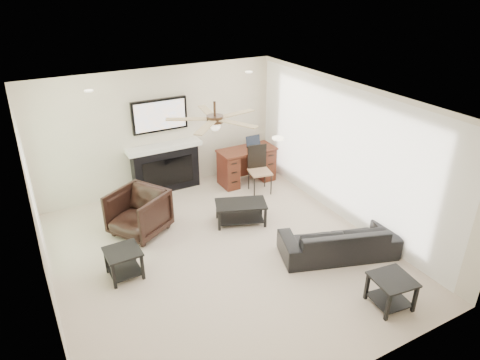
{
  "coord_description": "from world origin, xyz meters",
  "views": [
    {
      "loc": [
        -2.46,
        -5.14,
        4.12
      ],
      "look_at": [
        0.55,
        0.38,
        1.04
      ],
      "focal_mm": 32.0,
      "sensor_mm": 36.0,
      "label": 1
    }
  ],
  "objects_px": {
    "armchair": "(139,213)",
    "coffee_table": "(241,213)",
    "sofa": "(339,240)",
    "desk": "(247,165)",
    "fireplace_unit": "(164,147)"
  },
  "relations": [
    {
      "from": "armchair",
      "to": "desk",
      "type": "bearing_deg",
      "value": 76.45
    },
    {
      "from": "armchair",
      "to": "coffee_table",
      "type": "height_order",
      "value": "armchair"
    },
    {
      "from": "sofa",
      "to": "fireplace_unit",
      "type": "relative_size",
      "value": 0.96
    },
    {
      "from": "fireplace_unit",
      "to": "coffee_table",
      "type": "bearing_deg",
      "value": -69.04
    },
    {
      "from": "sofa",
      "to": "desk",
      "type": "height_order",
      "value": "desk"
    },
    {
      "from": "sofa",
      "to": "fireplace_unit",
      "type": "xyz_separation_m",
      "value": [
        -1.62,
        3.48,
        0.69
      ]
    },
    {
      "from": "armchair",
      "to": "desk",
      "type": "xyz_separation_m",
      "value": [
        2.62,
        0.87,
        -0.01
      ]
    },
    {
      "from": "armchair",
      "to": "fireplace_unit",
      "type": "distance_m",
      "value": 1.74
    },
    {
      "from": "armchair",
      "to": "fireplace_unit",
      "type": "relative_size",
      "value": 0.45
    },
    {
      "from": "armchair",
      "to": "coffee_table",
      "type": "distance_m",
      "value": 1.8
    },
    {
      "from": "sofa",
      "to": "desk",
      "type": "distance_m",
      "value": 3.02
    },
    {
      "from": "coffee_table",
      "to": "desk",
      "type": "bearing_deg",
      "value": 77.89
    },
    {
      "from": "armchair",
      "to": "fireplace_unit",
      "type": "bearing_deg",
      "value": 111.7
    },
    {
      "from": "armchair",
      "to": "coffee_table",
      "type": "relative_size",
      "value": 0.96
    },
    {
      "from": "sofa",
      "to": "desk",
      "type": "bearing_deg",
      "value": -71.8
    }
  ]
}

